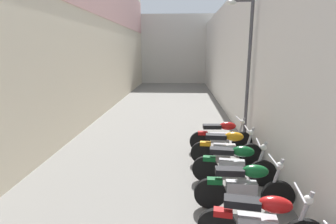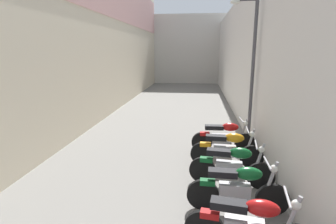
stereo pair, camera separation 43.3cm
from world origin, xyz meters
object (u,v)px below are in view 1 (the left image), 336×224
at_px(motorcycle_fifth, 245,185).
at_px(motorcycle_sixth, 234,163).
at_px(street_lamp, 246,63).
at_px(motorcycle_eighth, 221,135).
at_px(motorcycle_fourth, 261,220).
at_px(motorcycle_seventh, 227,147).

xyz_separation_m(motorcycle_fifth, motorcycle_sixth, (-0.00, 1.02, 0.00)).
distance_m(motorcycle_sixth, street_lamp, 3.36).
height_order(motorcycle_eighth, street_lamp, street_lamp).
xyz_separation_m(motorcycle_fourth, motorcycle_fifth, (0.00, 1.08, 0.00)).
distance_m(motorcycle_fifth, motorcycle_seventh, 2.07).
distance_m(motorcycle_fourth, motorcycle_eighth, 4.13).
distance_m(motorcycle_fifth, motorcycle_sixth, 1.02).
bearing_deg(motorcycle_fifth, motorcycle_eighth, 90.00).
height_order(motorcycle_fourth, motorcycle_seventh, same).
bearing_deg(motorcycle_eighth, motorcycle_seventh, -90.00).
height_order(motorcycle_fourth, street_lamp, street_lamp).
bearing_deg(street_lamp, motorcycle_fifth, -100.99).
xyz_separation_m(motorcycle_fourth, motorcycle_sixth, (0.00, 2.10, 0.00)).
xyz_separation_m(motorcycle_fourth, street_lamp, (0.69, 4.66, 2.07)).
relative_size(motorcycle_fifth, motorcycle_sixth, 1.00).
relative_size(motorcycle_sixth, motorcycle_seventh, 1.00).
xyz_separation_m(motorcycle_sixth, motorcycle_seventh, (0.00, 1.05, 0.00)).
relative_size(motorcycle_fourth, motorcycle_eighth, 0.99).
xyz_separation_m(motorcycle_fifth, street_lamp, (0.69, 3.58, 2.07)).
relative_size(motorcycle_fourth, motorcycle_seventh, 0.99).
bearing_deg(street_lamp, motorcycle_seventh, -114.72).
height_order(motorcycle_seventh, motorcycle_eighth, same).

